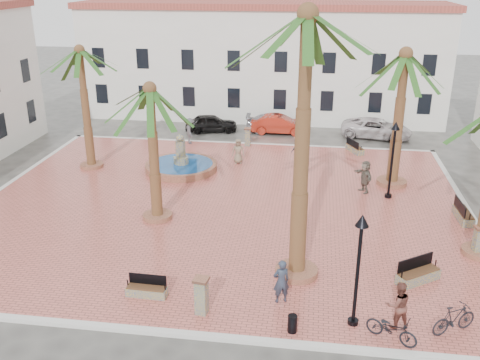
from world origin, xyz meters
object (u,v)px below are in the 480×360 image
at_px(car_silver, 275,123).
at_px(bench_ne, 355,148).
at_px(lamppost_s, 359,252).
at_px(palm_sw, 151,105).
at_px(palm_ne, 404,71).
at_px(pedestrian_fountain_a, 238,151).
at_px(bollard_e, 479,241).
at_px(bench_s, 147,290).
at_px(car_white, 376,128).
at_px(fountain, 181,165).
at_px(bicycle_a, 392,329).
at_px(palm_s, 307,45).
at_px(lamppost_e, 394,147).
at_px(car_black, 211,123).
at_px(bicycle_b, 454,319).
at_px(bench_se, 418,275).
at_px(pedestrian_north, 190,131).
at_px(bench_e, 463,215).
at_px(cyclist_b, 398,305).
at_px(car_red, 279,124).
at_px(pedestrian_east, 365,177).
at_px(bollard_n, 248,137).
at_px(cyclist_a, 281,281).
at_px(palm_nw, 81,64).
at_px(litter_bin, 292,324).
at_px(pedestrian_fountain_b, 299,153).

bearing_deg(car_silver, bench_ne, -132.91).
bearing_deg(lamppost_s, palm_sw, 141.44).
distance_m(palm_ne, pedestrian_fountain_a, 11.38).
bearing_deg(bollard_e, bench_s, -159.22).
xyz_separation_m(palm_ne, car_white, (0.01, 10.01, -6.07)).
height_order(fountain, bicycle_a, fountain).
distance_m(palm_s, lamppost_e, 11.83).
bearing_deg(car_black, bicycle_b, -163.44).
xyz_separation_m(bench_se, bicycle_a, (-1.51, -3.97, 0.19)).
relative_size(pedestrian_fountain_a, pedestrian_north, 0.87).
xyz_separation_m(bench_e, cyclist_b, (-4.43, -9.39, 0.60)).
xyz_separation_m(bench_e, car_red, (-10.34, 14.55, 0.29)).
bearing_deg(pedestrian_north, pedestrian_east, -143.37).
bearing_deg(lamppost_s, bench_e, 57.91).
bearing_deg(bollard_n, bench_ne, -2.88).
bearing_deg(bollard_n, car_black, 132.72).
bearing_deg(car_silver, cyclist_a, -178.66).
bearing_deg(car_white, bicycle_b, -168.61).
height_order(pedestrian_fountain_a, car_black, pedestrian_fountain_a).
height_order(fountain, pedestrian_fountain_a, fountain).
xyz_separation_m(bench_ne, lamppost_s, (-1.12, -19.66, 2.65)).
bearing_deg(palm_nw, bench_e, -12.43).
relative_size(lamppost_e, car_white, 0.83).
relative_size(cyclist_b, car_white, 0.34).
distance_m(cyclist_b, car_black, 26.18).
bearing_deg(bench_se, bench_e, 27.25).
bearing_deg(palm_s, car_black, 110.27).
distance_m(litter_bin, bicycle_a, 3.34).
bearing_deg(palm_ne, pedestrian_east, -140.01).
bearing_deg(pedestrian_fountain_b, car_white, 63.58).
xyz_separation_m(palm_s, car_silver, (-2.61, 21.37, -8.78)).
relative_size(fountain, palm_ne, 0.57).
xyz_separation_m(cyclist_b, car_silver, (-6.25, 24.38, -0.37)).
bearing_deg(bollard_n, car_red, 63.46).
bearing_deg(pedestrian_east, fountain, -125.14).
distance_m(bench_ne, cyclist_a, 19.05).
relative_size(bench_se, car_silver, 0.41).
bearing_deg(bicycle_a, bollard_n, 48.80).
distance_m(fountain, pedestrian_north, 5.64).
distance_m(bollard_n, bicycle_b, 22.31).
height_order(palm_ne, bench_se, palm_ne).
height_order(palm_nw, bollard_n, palm_nw).
distance_m(bench_e, bench_ne, 11.29).
distance_m(bench_s, cyclist_b, 9.34).
height_order(pedestrian_fountain_b, car_red, pedestrian_fountain_b).
height_order(cyclist_b, car_silver, cyclist_b).
bearing_deg(bollard_n, bench_se, -61.56).
relative_size(fountain, pedestrian_fountain_b, 2.79).
bearing_deg(palm_s, pedestrian_north, 116.47).
relative_size(palm_s, palm_ne, 1.35).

